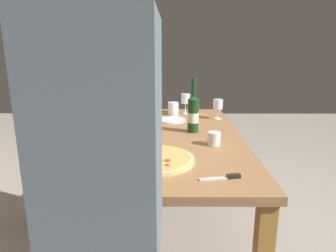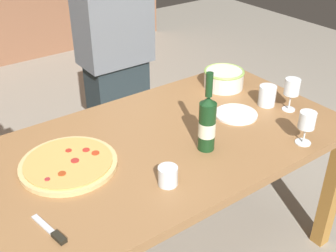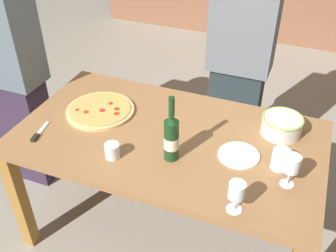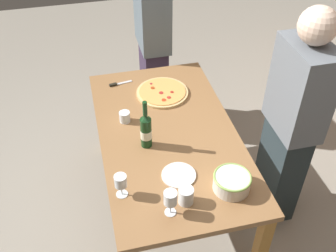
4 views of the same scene
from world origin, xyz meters
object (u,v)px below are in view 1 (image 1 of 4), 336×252
object	(u,v)px
dining_table	(168,150)
serving_bowl	(138,109)
wine_glass_near_pizza	(218,105)
wine_glass_by_bottle	(186,100)
side_plate	(172,120)
person_host	(53,116)
wine_bottle	(193,113)
cup_ceramic	(214,139)
person_guest_left	(116,238)
cup_amber	(173,109)
pizza	(155,159)
pizza_knife	(226,177)

from	to	relation	value
dining_table	serving_bowl	xyz separation A→B (m)	(0.54, 0.24, 0.15)
wine_glass_near_pizza	wine_glass_by_bottle	xyz separation A→B (m)	(0.18, 0.23, 0.01)
side_plate	person_host	xyz separation A→B (m)	(-0.19, 0.81, 0.07)
dining_table	wine_bottle	size ratio (longest dim) A/B	4.64
serving_bowl	cup_ceramic	bearing A→B (deg)	-145.79
wine_bottle	person_host	bearing A→B (deg)	83.33
wine_bottle	cup_ceramic	world-z (taller)	wine_bottle
person_host	dining_table	bearing A→B (deg)	-0.00
side_plate	person_guest_left	distance (m)	1.51
wine_glass_by_bottle	person_guest_left	size ratio (longest dim) A/B	0.10
wine_glass_by_bottle	side_plate	size ratio (longest dim) A/B	0.80
cup_amber	person_host	size ratio (longest dim) A/B	0.06
side_plate	cup_amber	bearing A→B (deg)	-3.35
wine_bottle	person_host	distance (m)	0.95
pizza	side_plate	world-z (taller)	pizza
dining_table	pizza	world-z (taller)	pizza
pizza	wine_bottle	bearing A→B (deg)	-23.17
dining_table	pizza_knife	bearing A→B (deg)	-158.77
wine_bottle	wine_glass_near_pizza	xyz separation A→B (m)	(0.36, -0.21, -0.02)
wine_glass_near_pizza	dining_table	bearing A→B (deg)	140.03
pizza_knife	cup_amber	bearing A→B (deg)	9.73
pizza	person_guest_left	world-z (taller)	person_guest_left
wine_bottle	wine_glass_by_bottle	world-z (taller)	wine_bottle
serving_bowl	pizza_knife	size ratio (longest dim) A/B	1.20
side_plate	person_guest_left	bearing A→B (deg)	173.88
cup_amber	wine_glass_by_bottle	bearing A→B (deg)	-63.03
dining_table	side_plate	xyz separation A→B (m)	(0.38, -0.03, 0.10)
wine_bottle	cup_ceramic	xyz separation A→B (m)	(-0.27, -0.10, -0.09)
cup_ceramic	wine_glass_by_bottle	bearing A→B (deg)	8.30
pizza	person_guest_left	distance (m)	0.68
dining_table	wine_bottle	bearing A→B (deg)	-63.32
dining_table	wine_glass_by_bottle	bearing A→B (deg)	-12.42
wine_glass_by_bottle	person_guest_left	xyz separation A→B (m)	(-1.75, 0.27, -0.07)
pizza	side_plate	xyz separation A→B (m)	(0.82, -0.09, -0.01)
wine_glass_by_bottle	pizza_knife	xyz separation A→B (m)	(-1.26, -0.11, -0.11)
cup_amber	wine_glass_near_pizza	bearing A→B (deg)	-111.76
wine_glass_by_bottle	person_host	xyz separation A→B (m)	(-0.44, 0.92, -0.04)
wine_glass_by_bottle	side_plate	world-z (taller)	wine_glass_by_bottle
dining_table	person_host	size ratio (longest dim) A/B	0.98
person_guest_left	wine_glass_near_pizza	bearing A→B (deg)	-11.14
wine_bottle	wine_glass_by_bottle	distance (m)	0.55
dining_table	wine_glass_near_pizza	size ratio (longest dim) A/B	10.69
side_plate	person_host	world-z (taller)	person_host
serving_bowl	cup_amber	xyz separation A→B (m)	(0.03, -0.28, -0.00)
person_guest_left	pizza	bearing A→B (deg)	0.82
pizza	cup_ceramic	distance (m)	0.41
dining_table	wine_glass_near_pizza	bearing A→B (deg)	-39.97
dining_table	side_plate	world-z (taller)	side_plate
cup_ceramic	person_host	distance (m)	1.10
cup_amber	cup_ceramic	world-z (taller)	cup_amber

